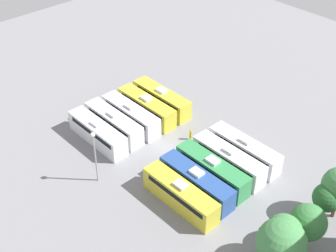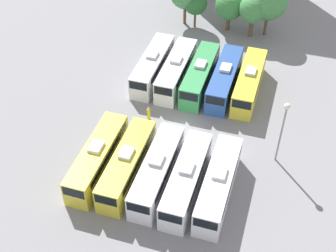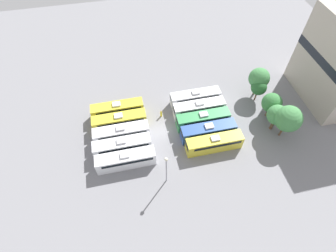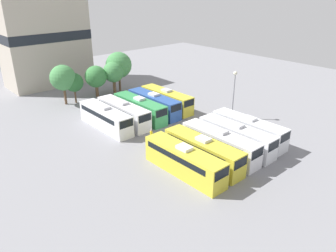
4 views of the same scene
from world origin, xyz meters
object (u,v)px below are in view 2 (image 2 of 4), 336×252
(bus_2, at_px, (157,170))
(bus_0, at_px, (98,157))
(bus_1, at_px, (127,164))
(bus_9, at_px, (249,82))
(bus_3, at_px, (187,178))
(bus_8, at_px, (225,78))
(tree_3, at_px, (253,9))
(bus_4, at_px, (219,184))
(bus_7, at_px, (200,75))
(tree_2, at_px, (229,6))
(bus_6, at_px, (176,70))
(tree_4, at_px, (269,2))
(light_pole, at_px, (284,123))
(tree_1, at_px, (196,3))
(worker_person, at_px, (149,114))
(bus_5, at_px, (153,65))

(bus_2, bearing_deg, bus_0, -178.95)
(bus_1, bearing_deg, bus_9, 61.37)
(bus_2, relative_size, bus_3, 1.00)
(bus_1, xyz_separation_m, bus_8, (6.13, 16.34, 0.00))
(bus_9, distance_m, tree_3, 13.09)
(bus_4, xyz_separation_m, bus_7, (-5.88, 16.01, 0.00))
(tree_2, bearing_deg, bus_2, -91.23)
(bus_8, bearing_deg, bus_6, -179.19)
(bus_3, relative_size, bus_8, 1.00)
(bus_8, height_order, tree_4, tree_4)
(bus_3, relative_size, tree_3, 1.71)
(bus_7, xyz_separation_m, light_pole, (10.55, -9.70, 3.46))
(tree_3, bearing_deg, bus_0, -109.14)
(bus_7, distance_m, tree_1, 13.93)
(bus_0, xyz_separation_m, bus_1, (3.10, 0.08, 0.00))
(bus_0, bearing_deg, bus_2, 1.05)
(bus_1, distance_m, worker_person, 8.56)
(bus_6, relative_size, bus_8, 1.00)
(bus_2, relative_size, bus_8, 1.00)
(bus_0, height_order, tree_3, tree_3)
(bus_8, xyz_separation_m, worker_person, (-6.89, -7.85, -0.86))
(bus_8, bearing_deg, tree_1, 118.64)
(bus_8, height_order, tree_3, tree_3)
(bus_5, xyz_separation_m, bus_7, (6.03, -0.14, 0.00))
(bus_1, bearing_deg, tree_2, 82.98)
(bus_5, distance_m, tree_1, 13.30)
(tree_2, bearing_deg, bus_1, -97.02)
(bus_1, height_order, light_pole, light_pole)
(bus_6, bearing_deg, bus_0, -101.28)
(tree_1, bearing_deg, bus_3, -76.66)
(bus_5, xyz_separation_m, light_pole, (16.58, -9.84, 3.46))
(worker_person, bearing_deg, tree_1, 90.56)
(worker_person, bearing_deg, bus_8, 48.74)
(bus_8, xyz_separation_m, tree_3, (0.95, 12.92, 2.51))
(bus_0, bearing_deg, bus_8, 60.64)
(bus_8, height_order, light_pole, light_pole)
(bus_8, relative_size, light_pole, 1.41)
(bus_7, bearing_deg, bus_3, -80.04)
(bus_4, relative_size, bus_9, 1.00)
(bus_3, xyz_separation_m, bus_8, (0.12, 16.45, 0.00))
(tree_3, bearing_deg, bus_3, -92.07)
(tree_2, bearing_deg, bus_4, -79.82)
(bus_2, height_order, tree_2, tree_2)
(bus_4, relative_size, bus_5, 1.00)
(tree_4, bearing_deg, bus_6, -122.19)
(tree_2, bearing_deg, bus_3, -85.58)
(light_pole, relative_size, tree_1, 1.40)
(bus_3, bearing_deg, tree_2, 94.42)
(light_pole, distance_m, tree_2, 25.55)
(bus_4, bearing_deg, worker_person, 139.68)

